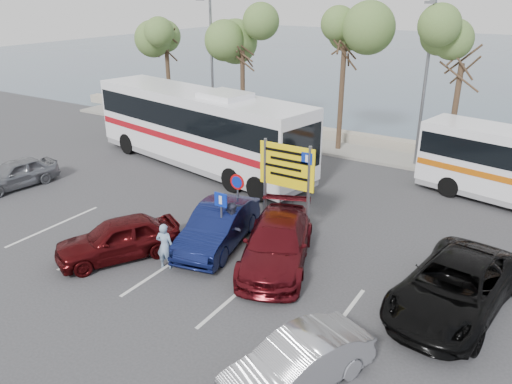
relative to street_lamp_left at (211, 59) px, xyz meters
The scene contains 23 objects.
ground 17.43m from the street_lamp_left, 53.51° to the right, with size 120.00×120.00×0.00m, color #343437.
kerb_strip 10.99m from the street_lamp_left, ahead, with size 44.00×2.40×0.15m, color gray.
seawall 11.16m from the street_lamp_left, 13.93° to the left, with size 48.00×0.80×0.60m, color #A29681.
sea 47.77m from the street_lamp_left, 77.86° to the left, with size 140.00×140.00×0.00m, color #45616F.
tree_far_left 4.38m from the street_lamp_left, behind, with size 3.20×3.20×7.60m.
tree_left 2.49m from the street_lamp_left, 13.51° to the left, with size 3.20×3.20×7.20m.
tree_mid 8.76m from the street_lamp_left, ahead, with size 3.20×3.20×8.00m.
tree_right 14.59m from the street_lamp_left, ahead, with size 3.20×3.20×7.40m.
street_lamp_left is the anchor object (origin of this frame).
street_lamp_right 13.00m from the street_lamp_left, ahead, with size 0.45×1.15×8.01m.
direction_sign 15.24m from the street_lamp_left, 43.17° to the right, with size 2.20×0.12×3.60m.
sign_no_stop 14.88m from the street_lamp_left, 49.83° to the right, with size 0.60×0.08×2.35m.
sign_parking 16.37m from the street_lamp_left, 52.40° to the right, with size 0.50×0.07×2.25m.
lane_markings 17.62m from the street_lamp_left, 58.61° to the right, with size 12.02×4.20×0.01m, color silver, non-canonical shape.
coach_bus_left 7.34m from the street_lamp_left, 59.18° to the right, with size 13.57×5.32×4.14m.
car_silver_a 13.45m from the street_lamp_left, 98.95° to the right, with size 1.55×3.84×1.31m, color slate.
car_blue 16.02m from the street_lamp_left, 52.82° to the right, with size 1.59×4.56×1.50m, color #0E1541.
car_maroon 17.53m from the street_lamp_left, 46.36° to the right, with size 2.09×5.15×1.50m, color #510D13.
car_red 16.90m from the street_lamp_left, 64.81° to the right, with size 1.68×4.18×1.43m, color #42090B.
suv_black 21.49m from the street_lamp_left, 34.64° to the right, with size 2.53×5.49×1.53m, color black.
car_silver_b 23.03m from the street_lamp_left, 48.62° to the right, with size 1.35×3.87×1.27m, color #97979C.
pedestrian_near 17.46m from the street_lamp_left, 58.79° to the right, with size 0.58×0.38×1.60m, color #7C96B4.
pedestrian_far 16.31m from the street_lamp_left, 50.99° to the right, with size 0.87×0.68×1.78m, color #2E3045.
Camera 1 is at (9.00, -11.73, 8.60)m, focal length 35.00 mm.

